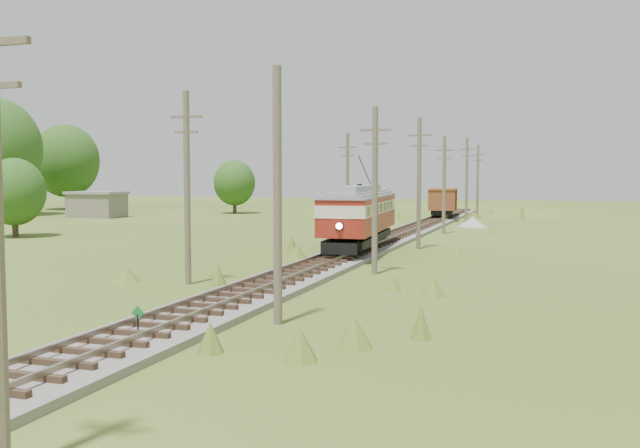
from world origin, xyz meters
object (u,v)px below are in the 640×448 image
(switch_marker, at_px, (138,320))
(gondola, at_px, (443,200))
(streetcar, at_px, (360,212))
(gravel_pile, at_px, (473,222))

(switch_marker, height_order, gondola, gondola)
(switch_marker, distance_m, streetcar, 25.85)
(switch_marker, xyz_separation_m, gravel_pile, (4.76, 51.63, -0.15))
(gondola, xyz_separation_m, gravel_pile, (4.56, -10.67, -1.70))
(streetcar, bearing_deg, gondola, 85.47)
(switch_marker, relative_size, streetcar, 0.08)
(gondola, height_order, gravel_pile, gondola)
(gravel_pile, bearing_deg, switch_marker, -95.27)
(streetcar, bearing_deg, gravel_pile, 75.46)
(streetcar, height_order, gondola, streetcar)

